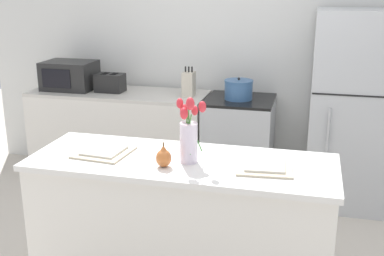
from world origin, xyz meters
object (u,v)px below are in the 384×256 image
object	(u,v)px
plate_setting_right	(265,166)
refrigerator	(351,111)
toaster	(110,83)
plate_setting_left	(104,152)
knife_block	(189,84)
microwave	(70,75)
stove_range	(239,146)
flower_vase	(189,135)
pear_figurine	(164,157)
cooking_pot	(239,90)

from	to	relation	value
plate_setting_right	refrigerator	bearing A→B (deg)	70.72
refrigerator	toaster	bearing A→B (deg)	-179.70
plate_setting_left	plate_setting_right	world-z (taller)	same
toaster	knife_block	xyz separation A→B (m)	(0.77, 0.00, 0.03)
microwave	knife_block	xyz separation A→B (m)	(1.19, -0.01, -0.02)
stove_range	microwave	bearing A→B (deg)	-179.98
refrigerator	plate_setting_right	world-z (taller)	refrigerator
knife_block	plate_setting_right	bearing A→B (deg)	-61.92
flower_vase	toaster	size ratio (longest dim) A/B	1.41
stove_range	plate_setting_right	world-z (taller)	plate_setting_right
pear_figurine	cooking_pot	size ratio (longest dim) A/B	0.57
refrigerator	plate_setting_right	xyz separation A→B (m)	(-0.56, -1.61, 0.05)
plate_setting_right	knife_block	bearing A→B (deg)	118.08
refrigerator	stove_range	bearing A→B (deg)	-179.96
microwave	refrigerator	bearing A→B (deg)	0.03
plate_setting_right	knife_block	xyz separation A→B (m)	(-0.86, 1.60, 0.10)
stove_range	microwave	distance (m)	1.75
stove_range	refrigerator	world-z (taller)	refrigerator
refrigerator	toaster	world-z (taller)	refrigerator
pear_figurine	flower_vase	bearing A→B (deg)	41.59
stove_range	knife_block	distance (m)	0.73
toaster	knife_block	world-z (taller)	knife_block
flower_vase	cooking_pot	xyz separation A→B (m)	(0.04, 1.61, -0.08)
flower_vase	pear_figurine	xyz separation A→B (m)	(-0.12, -0.11, -0.11)
pear_figurine	plate_setting_right	xyz separation A→B (m)	(0.55, 0.12, -0.05)
plate_setting_left	cooking_pot	world-z (taller)	cooking_pot
plate_setting_right	microwave	bearing A→B (deg)	141.75
pear_figurine	refrigerator	bearing A→B (deg)	57.18
flower_vase	cooking_pot	size ratio (longest dim) A/B	1.56
plate_setting_left	toaster	world-z (taller)	toaster
plate_setting_right	microwave	xyz separation A→B (m)	(-2.04, 1.61, 0.13)
plate_setting_left	cooking_pot	size ratio (longest dim) A/B	1.30
plate_setting_left	pear_figurine	bearing A→B (deg)	-16.17
pear_figurine	toaster	world-z (taller)	toaster
cooking_pot	refrigerator	bearing A→B (deg)	1.23
microwave	cooking_pot	bearing A→B (deg)	-0.67
plate_setting_left	cooking_pot	distance (m)	1.69
plate_setting_right	toaster	size ratio (longest dim) A/B	1.18
stove_range	cooking_pot	size ratio (longest dim) A/B	3.50
stove_range	microwave	xyz separation A→B (m)	(-1.66, -0.00, 0.58)
cooking_pot	microwave	bearing A→B (deg)	179.33
toaster	flower_vase	bearing A→B (deg)	-53.68
stove_range	cooking_pot	world-z (taller)	cooking_pot
toaster	pear_figurine	bearing A→B (deg)	-58.17
cooking_pot	pear_figurine	bearing A→B (deg)	-95.18
flower_vase	plate_setting_right	world-z (taller)	flower_vase
stove_range	toaster	xyz separation A→B (m)	(-1.24, -0.01, 0.53)
flower_vase	microwave	world-z (taller)	flower_vase
cooking_pot	stove_range	bearing A→B (deg)	58.32
plate_setting_left	microwave	xyz separation A→B (m)	(-1.07, 1.61, 0.13)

